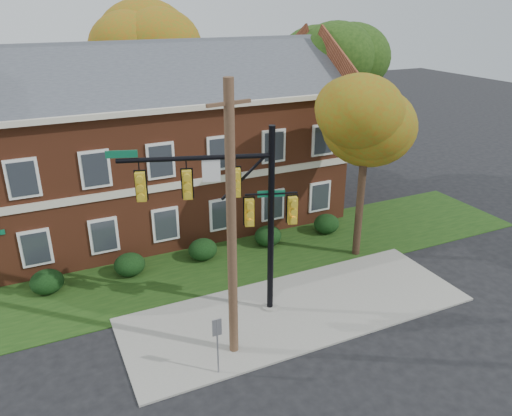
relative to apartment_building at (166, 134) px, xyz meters
name	(u,v)px	position (x,y,z in m)	size (l,w,h in m)	color
ground	(310,323)	(2.00, -11.95, -4.99)	(120.00, 120.00, 0.00)	black
sidewalk	(297,309)	(2.00, -10.95, -4.95)	(14.00, 5.00, 0.08)	gray
grass_strip	(247,257)	(2.00, -5.95, -4.97)	(30.00, 6.00, 0.04)	#193811
apartment_building	(166,134)	(0.00, 0.00, 0.00)	(18.80, 8.80, 9.74)	brown
hedge_far_left	(47,282)	(-7.00, -5.25, -4.46)	(1.40, 1.26, 1.05)	black
hedge_left	(130,265)	(-3.50, -5.25, -4.46)	(1.40, 1.26, 1.05)	black
hedge_center	(203,249)	(0.00, -5.25, -4.46)	(1.40, 1.26, 1.05)	black
hedge_right	(268,236)	(3.50, -5.25, -4.46)	(1.40, 1.26, 1.05)	black
hedge_far_right	(326,224)	(7.00, -5.25, -4.46)	(1.40, 1.26, 1.05)	black
tree_near_right	(373,120)	(7.22, -8.09, 1.68)	(4.50, 4.25, 8.58)	black
tree_right_rear	(339,61)	(11.31, 0.86, 3.13)	(6.30, 5.95, 10.62)	black
tree_far_rear	(149,46)	(1.34, 7.84, 3.86)	(6.84, 6.46, 11.52)	black
traffic_signal	(234,204)	(-0.29, -10.04, -0.29)	(6.51, 2.25, 7.57)	gray
utility_pole	(232,228)	(-1.31, -12.21, -0.14)	(1.48, 0.37, 9.56)	#4D3724
sign_post	(217,338)	(-2.25, -13.09, -3.50)	(0.32, 0.06, 2.19)	slate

